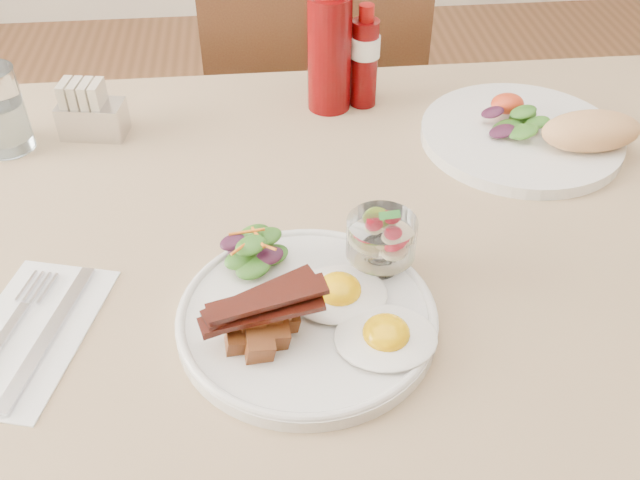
# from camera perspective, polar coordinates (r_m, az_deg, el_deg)

# --- Properties ---
(table) EXTENTS (1.33, 0.88, 0.75)m
(table) POSITION_cam_1_polar(r_m,az_deg,el_deg) (0.95, 2.92, -3.58)
(table) COLOR #523319
(table) RESTS_ON ground
(chair_far) EXTENTS (0.42, 0.42, 0.93)m
(chair_far) POSITION_cam_1_polar(r_m,az_deg,el_deg) (1.56, -0.66, 9.70)
(chair_far) COLOR #523319
(chair_far) RESTS_ON ground
(main_plate) EXTENTS (0.28, 0.28, 0.02)m
(main_plate) POSITION_cam_1_polar(r_m,az_deg,el_deg) (0.77, -1.04, -6.27)
(main_plate) COLOR white
(main_plate) RESTS_ON table
(fried_eggs) EXTENTS (0.18, 0.20, 0.03)m
(fried_eggs) POSITION_cam_1_polar(r_m,az_deg,el_deg) (0.75, 3.36, -5.86)
(fried_eggs) COLOR white
(fried_eggs) RESTS_ON main_plate
(bacon_potato_pile) EXTENTS (0.13, 0.08, 0.06)m
(bacon_potato_pile) POSITION_cam_1_polar(r_m,az_deg,el_deg) (0.72, -4.60, -6.25)
(bacon_potato_pile) COLOR brown
(bacon_potato_pile) RESTS_ON main_plate
(side_salad) EXTENTS (0.08, 0.08, 0.04)m
(side_salad) POSITION_cam_1_polar(r_m,az_deg,el_deg) (0.81, -5.29, -0.95)
(side_salad) COLOR #1F4E14
(side_salad) RESTS_ON main_plate
(fruit_cup) EXTENTS (0.08, 0.08, 0.08)m
(fruit_cup) POSITION_cam_1_polar(r_m,az_deg,el_deg) (0.79, 4.93, 0.17)
(fruit_cup) COLOR white
(fruit_cup) RESTS_ON main_plate
(second_plate) EXTENTS (0.30, 0.29, 0.07)m
(second_plate) POSITION_cam_1_polar(r_m,az_deg,el_deg) (1.09, 16.98, 8.18)
(second_plate) COLOR white
(second_plate) RESTS_ON table
(ketchup_bottle) EXTENTS (0.07, 0.07, 0.20)m
(ketchup_bottle) POSITION_cam_1_polar(r_m,az_deg,el_deg) (1.10, 0.76, 14.88)
(ketchup_bottle) COLOR #590506
(ketchup_bottle) RESTS_ON table
(hot_sauce_bottle) EXTENTS (0.06, 0.06, 0.16)m
(hot_sauce_bottle) POSITION_cam_1_polar(r_m,az_deg,el_deg) (1.12, 3.59, 14.34)
(hot_sauce_bottle) COLOR #590506
(hot_sauce_bottle) RESTS_ON table
(sugar_caddy) EXTENTS (0.10, 0.07, 0.09)m
(sugar_caddy) POSITION_cam_1_polar(r_m,az_deg,el_deg) (1.11, -17.92, 9.63)
(sugar_caddy) COLOR silver
(sugar_caddy) RESTS_ON table
(water_glass) EXTENTS (0.07, 0.07, 0.12)m
(water_glass) POSITION_cam_1_polar(r_m,az_deg,el_deg) (1.11, -24.21, 9.11)
(water_glass) COLOR white
(water_glass) RESTS_ON table
(napkin_cutlery) EXTENTS (0.17, 0.24, 0.01)m
(napkin_cutlery) POSITION_cam_1_polar(r_m,az_deg,el_deg) (0.82, -22.21, -7.01)
(napkin_cutlery) COLOR white
(napkin_cutlery) RESTS_ON table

